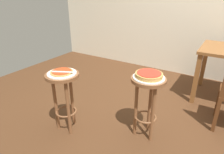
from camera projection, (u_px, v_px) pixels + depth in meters
The scene contains 8 objects.
ground_plane at pixel (162, 117), 2.52m from camera, with size 6.00×6.00×0.00m, color #4C2D19.
stool_foreground at pixel (64, 90), 2.12m from camera, with size 0.35×0.35×0.70m.
serving_plate_foreground at pixel (62, 73), 2.04m from camera, with size 0.30×0.30×0.01m, color white.
pizza_foreground at pixel (62, 72), 2.03m from camera, with size 0.23×0.23×0.02m.
stool_middle at pixel (147, 95), 2.02m from camera, with size 0.35×0.35×0.70m.
serving_plate_middle at pixel (149, 77), 1.94m from camera, with size 0.32×0.32×0.01m, color white.
pizza_middle at pixel (149, 75), 1.93m from camera, with size 0.27×0.27×0.05m.
pizza_server_knife at pixel (62, 72), 2.00m from camera, with size 0.22×0.02×0.01m, color silver.
Camera 1 is at (0.56, -2.12, 1.50)m, focal length 31.39 mm.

